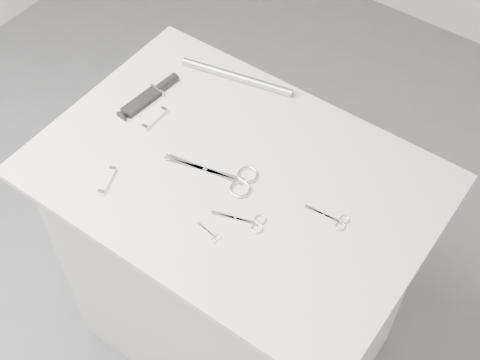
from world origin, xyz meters
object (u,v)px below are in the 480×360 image
Objects in this scene: sheathed_knife at (153,94)px; pocket_knife_a at (107,180)px; pocket_knife_b at (155,118)px; embroidery_scissors_b at (334,219)px; tiny_scissors at (211,234)px; plinth at (236,269)px; metal_rail at (237,77)px; embroidery_scissors_a at (249,222)px; large_shears at (230,177)px.

sheathed_knife is 2.24× the size of pocket_knife_a.
pocket_knife_b reaches higher than pocket_knife_a.
sheathed_knife reaches higher than pocket_knife_a.
embroidery_scissors_b is at bearing -89.89° from pocket_knife_b.
plinth is at bearing 118.50° from tiny_scissors.
embroidery_scissors_b is 0.33× the size of metal_rail.
plinth is at bearing -99.17° from sheathed_knife.
metal_rail is at bearing 124.87° from plinth.
tiny_scissors is 0.49m from sheathed_knife.
metal_rail reaches higher than embroidery_scissors_a.
metal_rail reaches higher than sheathed_knife.
pocket_knife_b is at bearing 157.98° from large_shears.
embroidery_scissors_a is (0.12, -0.08, -0.00)m from large_shears.
plinth is at bearing -55.13° from metal_rail.
metal_rail reaches higher than tiny_scissors.
embroidery_scissors_a is 0.20m from embroidery_scissors_b.
tiny_scissors is 0.31m from pocket_knife_a.
tiny_scissors reaches higher than plinth.
tiny_scissors is at bearing -120.49° from pocket_knife_b.
large_shears is 2.17× the size of embroidery_scissors_b.
pocket_knife_a reaches higher than large_shears.
embroidery_scissors_a and tiny_scissors have the same top height.
sheathed_knife is (-0.46, 0.19, 0.01)m from embroidery_scissors_a.
pocket_knife_b reaches higher than embroidery_scissors_b.
sheathed_knife reaches higher than large_shears.
embroidery_scissors_a is 1.83× the size of tiny_scissors.
embroidery_scissors_b is at bearing -4.30° from large_shears.
pocket_knife_a is 0.23m from pocket_knife_b.
pocket_knife_b is at bearing -109.08° from metal_rail.
plinth is 10.04× the size of pocket_knife_b.
large_shears is at bearing -98.64° from pocket_knife_b.
embroidery_scissors_b is 1.24× the size of pocket_knife_b.
pocket_knife_a reaches higher than embroidery_scissors_b.
metal_rail is (-0.31, 0.38, 0.01)m from embroidery_scissors_a.
sheathed_knife reaches higher than pocket_knife_b.
metal_rail is (0.09, 0.25, 0.01)m from pocket_knife_b.
pocket_knife_a is at bearing -139.35° from plinth.
pocket_knife_a is at bearing -155.38° from large_shears.
embroidery_scissors_b is 1.27× the size of pocket_knife_a.
large_shears reaches higher than plinth.
sheathed_knife is at bearing 139.14° from embroidery_scissors_a.
pocket_knife_a is 0.26× the size of metal_rail.
sheathed_knife is 0.59× the size of metal_rail.
pocket_knife_a reaches higher than plinth.
large_shears is 0.31m from pocket_knife_a.
embroidery_scissors_a is 0.49m from metal_rail.
pocket_knife_a is (-0.36, -0.11, 0.00)m from embroidery_scissors_a.
pocket_knife_b is 0.27m from metal_rail.
embroidery_scissors_a is 0.42m from pocket_knife_b.
tiny_scissors is 0.80× the size of pocket_knife_b.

